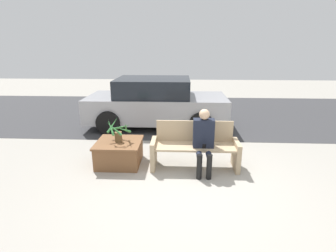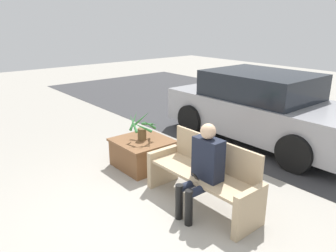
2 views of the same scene
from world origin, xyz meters
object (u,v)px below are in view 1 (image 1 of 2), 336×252
bench (195,147)px  potted_plant (118,131)px  planter_box (119,152)px  parked_car (156,103)px  person_seated (204,138)px

bench → potted_plant: potted_plant is taller
planter_box → potted_plant: potted_plant is taller
planter_box → parked_car: size_ratio=0.22×
potted_plant → planter_box: bearing=-122.3°
bench → planter_box: bearing=177.8°
person_seated → parked_car: parked_car is taller
planter_box → parked_car: (0.54, 2.77, 0.46)m
bench → planter_box: (-1.59, 0.06, -0.17)m
person_seated → bench: bearing=130.2°
planter_box → potted_plant: 0.46m
bench → person_seated: 0.36m
potted_plant → parked_car: (0.53, 2.76, 0.00)m
planter_box → bench: bearing=-2.2°
potted_plant → person_seated: bearing=-8.5°
planter_box → parked_car: parked_car is taller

